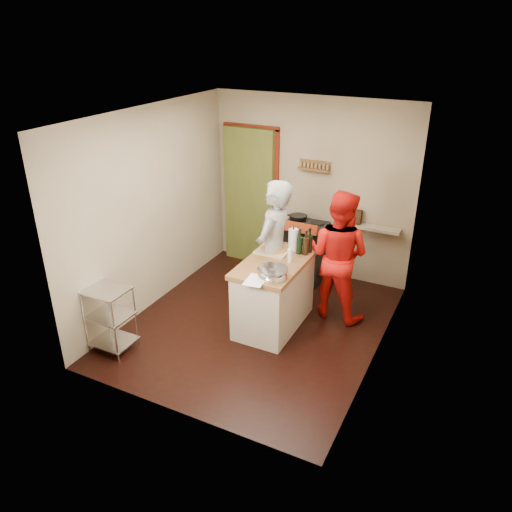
# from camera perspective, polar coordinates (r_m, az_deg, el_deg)

# --- Properties ---
(floor) EXTENTS (3.50, 3.50, 0.00)m
(floor) POSITION_cam_1_polar(r_m,az_deg,el_deg) (6.40, 0.08, -7.80)
(floor) COLOR black
(floor) RESTS_ON ground
(back_wall) EXTENTS (3.00, 0.44, 2.60)m
(back_wall) POSITION_cam_1_polar(r_m,az_deg,el_deg) (7.61, 1.76, 7.24)
(back_wall) COLOR tan
(back_wall) RESTS_ON ground
(left_wall) EXTENTS (0.04, 3.50, 2.60)m
(left_wall) POSITION_cam_1_polar(r_m,az_deg,el_deg) (6.55, -11.79, 5.20)
(left_wall) COLOR tan
(left_wall) RESTS_ON ground
(right_wall) EXTENTS (0.04, 3.50, 2.60)m
(right_wall) POSITION_cam_1_polar(r_m,az_deg,el_deg) (5.35, 14.64, 0.21)
(right_wall) COLOR tan
(right_wall) RESTS_ON ground
(ceiling) EXTENTS (3.00, 3.50, 0.02)m
(ceiling) POSITION_cam_1_polar(r_m,az_deg,el_deg) (5.43, 0.10, 15.94)
(ceiling) COLOR white
(ceiling) RESTS_ON back_wall
(stove) EXTENTS (0.60, 0.63, 1.00)m
(stove) POSITION_cam_1_polar(r_m,az_deg,el_deg) (7.31, 5.40, 0.58)
(stove) COLOR black
(stove) RESTS_ON ground
(wire_shelving) EXTENTS (0.48, 0.40, 0.80)m
(wire_shelving) POSITION_cam_1_polar(r_m,az_deg,el_deg) (5.97, -16.36, -6.60)
(wire_shelving) COLOR silver
(wire_shelving) RESTS_ON ground
(island) EXTENTS (0.69, 1.28, 1.20)m
(island) POSITION_cam_1_polar(r_m,az_deg,el_deg) (6.16, 2.09, -4.10)
(island) COLOR beige
(island) RESTS_ON ground
(person_stripe) EXTENTS (0.47, 0.68, 1.80)m
(person_stripe) POSITION_cam_1_polar(r_m,az_deg,el_deg) (6.22, 2.03, 0.66)
(person_stripe) COLOR silver
(person_stripe) RESTS_ON ground
(person_red) EXTENTS (0.90, 0.74, 1.68)m
(person_red) POSITION_cam_1_polar(r_m,az_deg,el_deg) (6.30, 9.36, 0.07)
(person_red) COLOR red
(person_red) RESTS_ON ground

